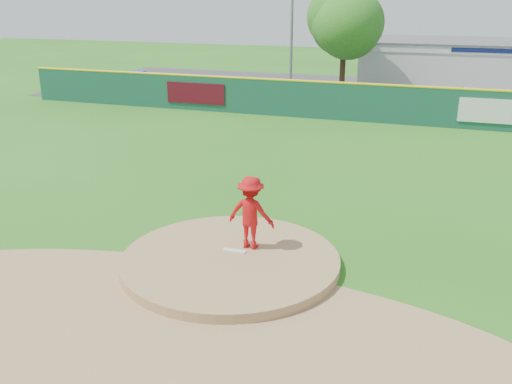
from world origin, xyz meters
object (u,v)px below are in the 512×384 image
(pitcher, at_px, (251,213))
(playground_slide, at_px, (138,81))
(van, at_px, (480,97))
(light_pole_left, at_px, (292,0))
(pool_building_grp, at_px, (472,64))
(deciduous_tree, at_px, (345,25))

(pitcher, height_order, playground_slide, pitcher)
(van, distance_m, light_pole_left, 13.85)
(pitcher, xyz_separation_m, pool_building_grp, (5.69, 31.29, 0.46))
(van, bearing_deg, pitcher, 174.45)
(playground_slide, bearing_deg, light_pole_left, 20.27)
(pitcher, bearing_deg, deciduous_tree, -80.99)
(pool_building_grp, height_order, deciduous_tree, deciduous_tree)
(van, bearing_deg, pool_building_grp, 12.30)
(van, relative_size, playground_slide, 1.78)
(deciduous_tree, bearing_deg, pitcher, -84.58)
(deciduous_tree, bearing_deg, playground_slide, -173.07)
(pitcher, bearing_deg, playground_slide, -50.52)
(van, bearing_deg, light_pole_left, 86.62)
(pool_building_grp, bearing_deg, deciduous_tree, -138.84)
(van, xyz_separation_m, playground_slide, (-22.48, -0.96, 0.06))
(van, relative_size, deciduous_tree, 0.58)
(deciduous_tree, distance_m, light_pole_left, 4.72)
(pool_building_grp, height_order, playground_slide, pool_building_grp)
(playground_slide, bearing_deg, deciduous_tree, 6.93)
(light_pole_left, bearing_deg, van, -12.43)
(pitcher, height_order, light_pole_left, light_pole_left)
(pitcher, height_order, van, pitcher)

